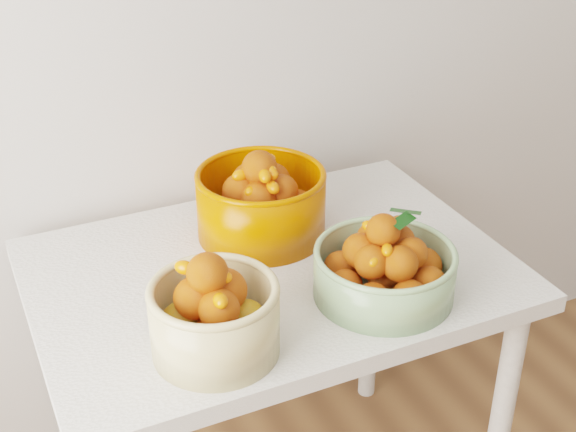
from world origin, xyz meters
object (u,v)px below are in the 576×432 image
table (271,303)px  bowl_green (385,268)px  bowl_cream (214,316)px  bowl_orange (261,202)px

table → bowl_green: bowl_green is taller
bowl_cream → bowl_orange: bowl_orange is taller
bowl_green → bowl_orange: 0.35m
table → bowl_cream: size_ratio=3.82×
table → bowl_cream: (-0.20, -0.21, 0.17)m
bowl_cream → bowl_green: size_ratio=0.87×
table → bowl_cream: 0.34m
bowl_cream → bowl_green: 0.37m
bowl_cream → bowl_orange: bearing=55.3°
table → bowl_green: size_ratio=3.34×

